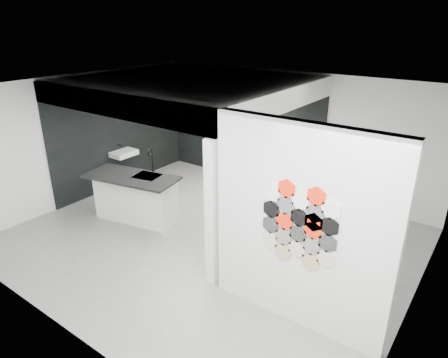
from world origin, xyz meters
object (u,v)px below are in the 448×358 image
(partition_panel, at_px, (299,229))
(kitchen_island, at_px, (136,197))
(stockpot, at_px, (207,119))
(glass_bowl, at_px, (290,136))
(kettle, at_px, (276,132))
(glass_vase, at_px, (292,136))
(bottle_dark, at_px, (231,124))
(wall_basin, at_px, (124,153))
(utensil_cup, at_px, (215,122))

(partition_panel, bearing_deg, kitchen_island, 169.25)
(stockpot, xyz_separation_m, glass_bowl, (2.40, 0.00, -0.04))
(kettle, bearing_deg, glass_vase, 0.22)
(kettle, distance_m, glass_vase, 0.42)
(glass_bowl, relative_size, bottle_dark, 0.95)
(partition_panel, height_order, kettle, partition_panel)
(kitchen_island, relative_size, kettle, 10.72)
(wall_basin, relative_size, glass_bowl, 4.35)
(wall_basin, height_order, utensil_cup, utensil_cup)
(wall_basin, xyz_separation_m, stockpot, (0.94, 2.07, 0.56))
(kettle, relative_size, glass_vase, 1.55)
(kitchen_island, xyz_separation_m, utensil_cup, (-0.35, 3.12, 0.87))
(glass_vase, relative_size, utensil_cup, 1.08)
(wall_basin, relative_size, utensil_cup, 5.37)
(stockpot, distance_m, utensil_cup, 0.24)
(kettle, relative_size, utensil_cup, 1.67)
(glass_bowl, bearing_deg, utensil_cup, 180.00)
(bottle_dark, distance_m, utensil_cup, 0.51)
(partition_panel, bearing_deg, kettle, 122.79)
(kettle, distance_m, utensil_cup, 1.80)
(partition_panel, distance_m, kitchen_island, 4.11)
(glass_vase, xyz_separation_m, utensil_cup, (-2.21, 0.00, -0.00))
(partition_panel, relative_size, kettle, 15.05)
(glass_bowl, distance_m, glass_vase, 0.05)
(stockpot, distance_m, glass_vase, 2.45)
(kettle, xyz_separation_m, utensil_cup, (-1.80, 0.00, -0.02))
(partition_panel, distance_m, utensil_cup, 5.77)
(glass_bowl, xyz_separation_m, utensil_cup, (-2.16, 0.00, 0.01))
(stockpot, height_order, bottle_dark, stockpot)
(kettle, xyz_separation_m, bottle_dark, (-1.29, 0.00, -0.01))
(glass_bowl, height_order, glass_vase, glass_vase)
(utensil_cup, bearing_deg, bottle_dark, 0.00)
(stockpot, bearing_deg, kitchen_island, -79.44)
(wall_basin, distance_m, kitchen_island, 1.88)
(kitchen_island, bearing_deg, wall_basin, 134.10)
(partition_panel, distance_m, glass_bowl, 4.41)
(wall_basin, bearing_deg, stockpot, 65.48)
(kitchen_island, bearing_deg, kettle, 53.73)
(kitchen_island, relative_size, glass_bowl, 14.45)
(partition_panel, bearing_deg, glass_bowl, 118.78)
(glass_vase, bearing_deg, partition_panel, -61.77)
(kitchen_island, height_order, glass_vase, kitchen_island)
(wall_basin, relative_size, stockpot, 2.72)
(wall_basin, height_order, glass_vase, glass_vase)
(kitchen_island, xyz_separation_m, glass_vase, (1.87, 3.12, 0.87))
(wall_basin, bearing_deg, partition_panel, -18.23)
(kitchen_island, relative_size, glass_vase, 16.60)
(utensil_cup, bearing_deg, glass_vase, 0.00)
(kettle, height_order, glass_vase, kettle)
(partition_panel, height_order, glass_bowl, partition_panel)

